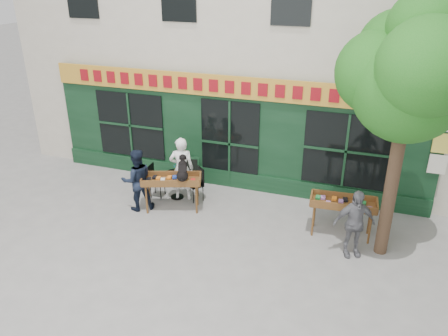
% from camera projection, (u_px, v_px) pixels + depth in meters
% --- Properties ---
extents(ground, '(80.00, 80.00, 0.00)m').
position_uv_depth(ground, '(200.00, 225.00, 10.99)').
color(ground, slate).
rests_on(ground, ground).
extents(building, '(14.00, 7.26, 10.00)m').
position_uv_depth(building, '(266.00, 1.00, 14.09)').
color(building, beige).
rests_on(building, ground).
extents(street_tree, '(3.05, 2.90, 5.60)m').
position_uv_depth(street_tree, '(414.00, 70.00, 8.31)').
color(street_tree, '#382619').
rests_on(street_tree, ground).
extents(book_cart_center, '(1.62, 1.08, 0.99)m').
position_uv_depth(book_cart_center, '(172.00, 182.00, 11.39)').
color(book_cart_center, brown).
rests_on(book_cart_center, ground).
extents(dog, '(0.52, 0.68, 0.60)m').
position_uv_depth(dog, '(182.00, 168.00, 11.05)').
color(dog, black).
rests_on(dog, book_cart_center).
extents(woman, '(0.77, 0.63, 1.81)m').
position_uv_depth(woman, '(182.00, 169.00, 11.92)').
color(woman, white).
rests_on(woman, ground).
extents(book_cart_right, '(1.54, 0.72, 0.99)m').
position_uv_depth(book_cart_right, '(343.00, 205.00, 10.26)').
color(book_cart_right, brown).
rests_on(book_cart_right, ground).
extents(man_right, '(1.02, 0.74, 1.60)m').
position_uv_depth(man_right, '(354.00, 223.00, 9.53)').
color(man_right, slate).
rests_on(man_right, ground).
extents(bistro_table, '(0.60, 0.60, 0.76)m').
position_uv_depth(bistro_table, '(176.00, 180.00, 12.11)').
color(bistro_table, black).
rests_on(bistro_table, ground).
extents(bistro_chair_left, '(0.39, 0.38, 0.95)m').
position_uv_depth(bistro_chair_left, '(154.00, 178.00, 12.20)').
color(bistro_chair_left, black).
rests_on(bistro_chair_left, ground).
extents(bistro_chair_right, '(0.51, 0.51, 0.95)m').
position_uv_depth(bistro_chair_right, '(198.00, 181.00, 12.02)').
color(bistro_chair_right, black).
rests_on(bistro_chair_right, ground).
extents(potted_plant, '(0.16, 0.13, 0.27)m').
position_uv_depth(potted_plant, '(176.00, 168.00, 11.96)').
color(potted_plant, gray).
rests_on(potted_plant, bistro_table).
extents(man_left, '(1.04, 1.01, 1.69)m').
position_uv_depth(man_left, '(137.00, 180.00, 11.42)').
color(man_left, black).
rests_on(man_left, ground).
extents(chalkboard, '(0.59, 0.32, 0.79)m').
position_uv_depth(chalkboard, '(190.00, 170.00, 13.08)').
color(chalkboard, black).
rests_on(chalkboard, ground).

